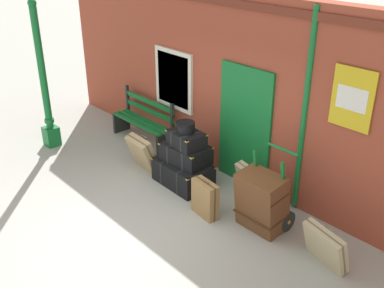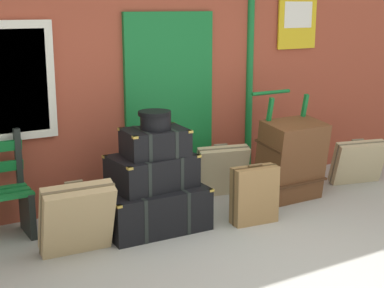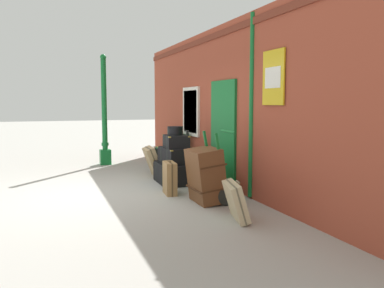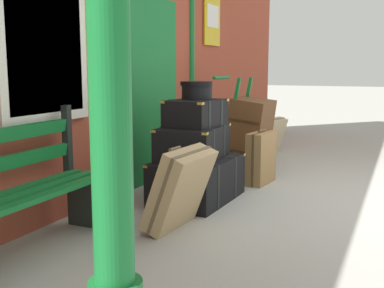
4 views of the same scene
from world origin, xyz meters
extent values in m
plane|color=#A3A099|center=(0.00, 0.00, 0.00)|extent=(60.00, 60.00, 0.00)
cube|color=#9E422D|center=(0.00, 2.60, 1.60)|extent=(10.40, 0.30, 3.20)
cube|color=maroon|center=(0.00, 2.44, 3.02)|extent=(10.40, 0.03, 0.12)
cube|color=#146B2D|center=(0.07, 2.43, 1.05)|extent=(1.10, 0.05, 2.10)
cube|color=#0C401B|center=(0.07, 2.41, 1.05)|extent=(0.06, 0.02, 2.10)
cube|color=silver|center=(-1.76, 2.43, 1.45)|extent=(1.04, 0.06, 1.16)
cube|color=silver|center=(-1.76, 2.41, 1.45)|extent=(0.88, 0.02, 1.00)
cylinder|color=#146B2D|center=(1.19, 2.45, 1.60)|extent=(0.09, 0.09, 3.14)
cube|color=gold|center=(1.90, 2.43, 2.05)|extent=(0.60, 0.02, 0.84)
cube|color=white|center=(1.90, 2.41, 2.05)|extent=(0.44, 0.01, 0.32)
cube|color=#146B2D|center=(-3.57, 0.63, 0.20)|extent=(0.28, 0.28, 0.40)
cylinder|color=#146B2D|center=(-3.57, 0.63, 1.60)|extent=(0.14, 0.14, 2.40)
cylinder|color=#146B2D|center=(-3.57, 0.63, 0.55)|extent=(0.19, 0.19, 0.08)
sphere|color=#146B2D|center=(-3.57, 0.63, 2.85)|extent=(0.16, 0.16, 0.16)
cube|color=#146B2D|center=(-2.44, 1.96, 0.45)|extent=(1.60, 0.09, 0.04)
cube|color=#146B2D|center=(-2.44, 2.10, 0.45)|extent=(1.60, 0.09, 0.04)
cube|color=#146B2D|center=(-2.44, 2.24, 0.45)|extent=(1.60, 0.09, 0.04)
cube|color=#146B2D|center=(-2.44, 2.30, 0.65)|extent=(1.60, 0.05, 0.10)
cube|color=#146B2D|center=(-2.44, 2.30, 0.85)|extent=(1.60, 0.05, 0.10)
cube|color=black|center=(-3.20, 2.10, 0.23)|extent=(0.06, 0.40, 0.45)
cube|color=black|center=(-3.20, 2.30, 0.73)|extent=(0.06, 0.06, 0.56)
cube|color=black|center=(-1.68, 2.10, 0.23)|extent=(0.06, 0.40, 0.45)
cube|color=black|center=(-1.68, 2.30, 0.73)|extent=(0.06, 0.06, 0.56)
cube|color=black|center=(-0.57, 1.60, 0.21)|extent=(1.02, 0.67, 0.42)
cube|color=black|center=(-0.79, 1.61, 0.21)|extent=(0.06, 0.65, 0.43)
cube|color=black|center=(-0.34, 1.59, 0.21)|extent=(0.06, 0.65, 0.43)
cube|color=#B79338|center=(-1.06, 1.32, 0.41)|extent=(0.05, 0.05, 0.02)
cube|color=#B79338|center=(-0.10, 1.29, 0.41)|extent=(0.05, 0.05, 0.02)
cube|color=#B79338|center=(-1.04, 1.92, 0.41)|extent=(0.05, 0.05, 0.02)
cube|color=#B79338|center=(-0.08, 1.88, 0.41)|extent=(0.05, 0.05, 0.02)
cube|color=silver|center=(-0.53, 1.30, 0.21)|extent=(0.36, 0.01, 0.10)
cube|color=black|center=(-0.55, 1.65, 0.58)|extent=(0.84, 0.59, 0.32)
cube|color=black|center=(-0.73, 1.64, 0.58)|extent=(0.07, 0.55, 0.33)
cube|color=black|center=(-0.37, 1.67, 0.58)|extent=(0.07, 0.55, 0.33)
cube|color=#B79338|center=(-0.92, 1.38, 0.73)|extent=(0.05, 0.05, 0.02)
cube|color=#B79338|center=(-0.16, 1.43, 0.73)|extent=(0.05, 0.05, 0.02)
cube|color=#B79338|center=(-0.95, 1.88, 0.73)|extent=(0.05, 0.05, 0.02)
cube|color=#B79338|center=(-0.19, 1.93, 0.73)|extent=(0.05, 0.05, 0.02)
cube|color=black|center=(-0.52, 1.64, 0.87)|extent=(0.63, 0.49, 0.26)
cube|color=black|center=(-0.66, 1.65, 0.87)|extent=(0.07, 0.45, 0.27)
cube|color=black|center=(-0.39, 1.63, 0.87)|extent=(0.07, 0.45, 0.27)
cube|color=#B79338|center=(-0.82, 1.46, 0.99)|extent=(0.05, 0.05, 0.02)
cube|color=#B79338|center=(-0.26, 1.42, 0.99)|extent=(0.05, 0.05, 0.02)
cube|color=#B79338|center=(-0.78, 1.86, 0.99)|extent=(0.05, 0.05, 0.02)
cube|color=#B79338|center=(-0.23, 1.82, 0.99)|extent=(0.05, 0.05, 0.02)
cylinder|color=black|center=(-0.52, 1.63, 1.09)|extent=(0.30, 0.30, 0.18)
cylinder|color=black|center=(-0.53, 1.63, 1.16)|extent=(0.31, 0.31, 0.04)
cube|color=black|center=(1.18, 1.58, 0.01)|extent=(0.56, 0.28, 0.03)
cube|color=#146B2D|center=(0.93, 1.78, 0.59)|extent=(0.04, 0.26, 1.19)
cube|color=#146B2D|center=(1.43, 1.78, 0.59)|extent=(0.04, 0.26, 1.19)
cylinder|color=#146B2D|center=(1.18, 2.01, 1.18)|extent=(0.54, 0.04, 0.04)
cylinder|color=black|center=(0.86, 1.84, 0.16)|extent=(0.04, 0.32, 0.32)
cylinder|color=#B79338|center=(0.86, 1.84, 0.16)|extent=(0.07, 0.06, 0.06)
cylinder|color=black|center=(1.50, 1.84, 0.16)|extent=(0.04, 0.32, 0.32)
cylinder|color=#B79338|center=(1.50, 1.84, 0.16)|extent=(0.07, 0.06, 0.06)
cube|color=brown|center=(1.18, 1.60, 0.46)|extent=(0.68, 0.54, 0.93)
cube|color=#432715|center=(1.18, 1.60, 0.27)|extent=(0.70, 0.46, 0.08)
cube|color=#432715|center=(1.18, 1.60, 0.66)|extent=(0.70, 0.46, 0.08)
cube|color=tan|center=(2.28, 1.62, 0.28)|extent=(0.70, 0.44, 0.55)
cylinder|color=#71644C|center=(2.28, 1.65, 0.55)|extent=(0.16, 0.06, 0.03)
cube|color=brown|center=(2.28, 1.62, 0.28)|extent=(0.69, 0.32, 0.53)
cube|color=tan|center=(-1.43, 1.39, 0.34)|extent=(0.65, 0.45, 0.68)
cylinder|color=brown|center=(-1.43, 1.43, 0.67)|extent=(0.16, 0.04, 0.03)
cube|color=brown|center=(-1.43, 1.39, 0.34)|extent=(0.65, 0.30, 0.63)
cube|color=olive|center=(0.39, 1.22, 0.29)|extent=(0.49, 0.24, 0.59)
cylinder|color=brown|center=(0.39, 1.22, 0.61)|extent=(0.16, 0.05, 0.03)
cube|color=brown|center=(0.39, 1.22, 0.29)|extent=(0.49, 0.08, 0.60)
cube|color=tan|center=(0.57, 2.10, 0.30)|extent=(0.65, 0.43, 0.60)
cylinder|color=#71644C|center=(0.57, 2.12, 0.60)|extent=(0.16, 0.06, 0.03)
cube|color=brown|center=(0.57, 2.10, 0.30)|extent=(0.64, 0.32, 0.58)
camera|label=1|loc=(4.66, -2.92, 4.10)|focal=42.43mm
camera|label=2|loc=(-2.96, -3.18, 2.17)|focal=53.33mm
camera|label=3|loc=(7.30, -0.90, 1.68)|focal=37.63mm
camera|label=4|loc=(-4.91, -0.25, 1.32)|focal=45.54mm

